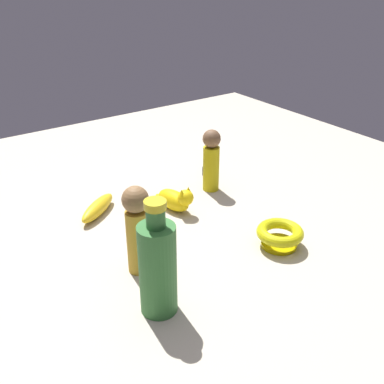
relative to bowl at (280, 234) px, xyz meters
The scene contains 8 objects.
ground 0.27m from the bowl, 113.77° to the left, with size 2.00×2.00×0.00m, color #BCB29E.
bowl is the anchor object (origin of this frame).
person_figure_adult 0.38m from the bowl, 81.56° to the left, with size 0.06×0.06×0.20m.
banana 0.53m from the bowl, 126.45° to the left, with size 0.17×0.04×0.04m, color yellow.
nail_polish_jar 0.48m from the bowl, 75.71° to the left, with size 0.05×0.05×0.04m.
person_figure_child 0.38m from the bowl, 160.91° to the left, with size 0.07×0.07×0.22m.
cat_figurine 0.34m from the bowl, 110.04° to the left, with size 0.07×0.15×0.09m.
bottle_tall 0.39m from the bowl, behind, with size 0.08×0.08×0.27m.
Camera 1 is at (-0.67, -0.94, 0.68)m, focal length 43.21 mm.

